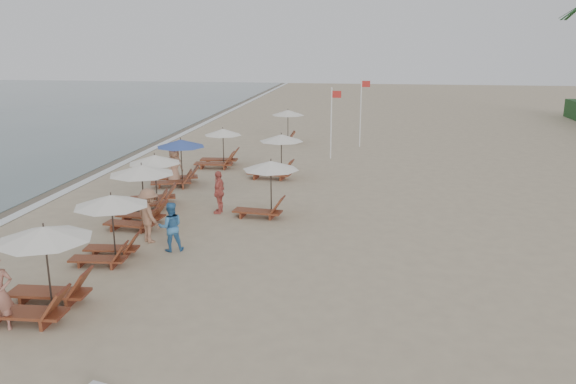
# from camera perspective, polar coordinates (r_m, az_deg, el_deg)

# --- Properties ---
(ground) EXTENTS (160.00, 160.00, 0.00)m
(ground) POSITION_cam_1_polar(r_m,az_deg,el_deg) (17.27, -1.62, -8.40)
(ground) COLOR tan
(ground) RESTS_ON ground
(wet_sand_band) EXTENTS (3.20, 140.00, 0.01)m
(wet_sand_band) POSITION_cam_1_polar(r_m,az_deg,el_deg) (30.59, -21.93, 0.85)
(wet_sand_band) COLOR #6B5E4C
(wet_sand_band) RESTS_ON ground
(foam_line) EXTENTS (0.50, 140.00, 0.02)m
(foam_line) POSITION_cam_1_polar(r_m,az_deg,el_deg) (29.97, -19.77, 0.80)
(foam_line) COLOR white
(foam_line) RESTS_ON ground
(lounger_station_0) EXTENTS (2.77, 2.37, 2.35)m
(lounger_station_0) POSITION_cam_1_polar(r_m,az_deg,el_deg) (15.99, -23.44, -7.29)
(lounger_station_0) COLOR brown
(lounger_station_0) RESTS_ON ground
(lounger_station_1) EXTENTS (2.47, 2.33, 2.17)m
(lounger_station_1) POSITION_cam_1_polar(r_m,az_deg,el_deg) (18.93, -17.38, -3.03)
(lounger_station_1) COLOR brown
(lounger_station_1) RESTS_ON ground
(lounger_station_2) EXTENTS (2.62, 2.42, 2.37)m
(lounger_station_2) POSITION_cam_1_polar(r_m,az_deg,el_deg) (22.15, -14.61, -0.15)
(lounger_station_2) COLOR brown
(lounger_station_2) RESTS_ON ground
(lounger_station_3) EXTENTS (2.56, 2.40, 2.23)m
(lounger_station_3) POSITION_cam_1_polar(r_m,az_deg,el_deg) (24.71, -13.43, 1.03)
(lounger_station_3) COLOR brown
(lounger_station_3) RESTS_ON ground
(lounger_station_4) EXTENTS (2.62, 2.35, 2.24)m
(lounger_station_4) POSITION_cam_1_polar(r_m,az_deg,el_deg) (28.22, -10.89, 2.99)
(lounger_station_4) COLOR brown
(lounger_station_4) RESTS_ON ground
(lounger_station_5) EXTENTS (2.59, 2.07, 2.12)m
(lounger_station_5) POSITION_cam_1_polar(r_m,az_deg,el_deg) (32.15, -6.90, 4.19)
(lounger_station_5) COLOR brown
(lounger_station_5) RESTS_ON ground
(inland_station_0) EXTENTS (2.67, 2.24, 2.22)m
(inland_station_0) POSITION_cam_1_polar(r_m,az_deg,el_deg) (22.67, -2.26, 0.97)
(inland_station_0) COLOR brown
(inland_station_0) RESTS_ON ground
(inland_station_1) EXTENTS (2.89, 2.24, 2.22)m
(inland_station_1) POSITION_cam_1_polar(r_m,az_deg,el_deg) (29.07, -1.27, 3.80)
(inland_station_1) COLOR brown
(inland_station_1) RESTS_ON ground
(inland_station_2) EXTENTS (2.63, 2.24, 2.22)m
(inland_station_2) POSITION_cam_1_polar(r_m,az_deg,el_deg) (39.48, -0.30, 6.95)
(inland_station_2) COLOR brown
(inland_station_2) RESTS_ON ground
(beachgoer_mid_a) EXTENTS (0.99, 0.89, 1.66)m
(beachgoer_mid_a) POSITION_cam_1_polar(r_m,az_deg,el_deg) (19.46, -11.52, -3.38)
(beachgoer_mid_a) COLOR teal
(beachgoer_mid_a) RESTS_ON ground
(beachgoer_mid_b) EXTENTS (1.38, 1.35, 1.90)m
(beachgoer_mid_b) POSITION_cam_1_polar(r_m,az_deg,el_deg) (20.43, -13.58, -2.28)
(beachgoer_mid_b) COLOR #98684D
(beachgoer_mid_b) RESTS_ON ground
(beachgoer_far_a) EXTENTS (0.50, 1.05, 1.75)m
(beachgoer_far_a) POSITION_cam_1_polar(r_m,az_deg,el_deg) (23.38, -6.83, -0.01)
(beachgoer_far_a) COLOR #C5594E
(beachgoer_far_a) RESTS_ON ground
(beachgoer_far_b) EXTENTS (0.92, 1.06, 1.84)m
(beachgoer_far_b) POSITION_cam_1_polar(r_m,az_deg,el_deg) (28.47, -11.17, 2.57)
(beachgoer_far_b) COLOR tan
(beachgoer_far_b) RESTS_ON ground
(flag_pole_near) EXTENTS (0.59, 0.08, 4.18)m
(flag_pole_near) POSITION_cam_1_polar(r_m,az_deg,el_deg) (34.08, 4.36, 7.18)
(flag_pole_near) COLOR silver
(flag_pole_near) RESTS_ON ground
(flag_pole_far) EXTENTS (0.59, 0.08, 4.49)m
(flag_pole_far) POSITION_cam_1_polar(r_m,az_deg,el_deg) (38.12, 7.25, 8.16)
(flag_pole_far) COLOR silver
(flag_pole_far) RESTS_ON ground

